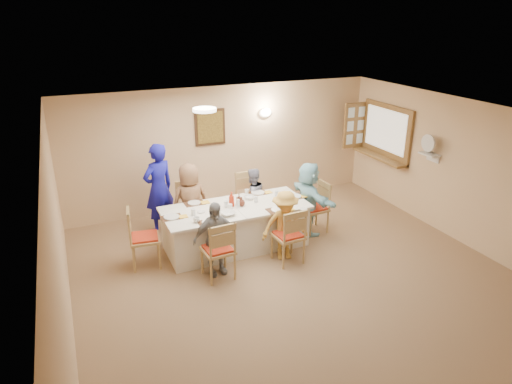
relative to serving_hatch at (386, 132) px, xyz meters
name	(u,v)px	position (x,y,z in m)	size (l,w,h in m)	color
ground	(305,286)	(-3.21, -2.40, -1.50)	(7.00, 7.00, 0.00)	#A07656
room_walls	(310,193)	(-3.21, -2.40, 0.01)	(7.00, 7.00, 7.00)	#DAB083
wall_picture	(210,127)	(-3.51, 1.06, 0.20)	(0.62, 0.05, 0.72)	#432B17
wall_sconce	(266,113)	(-2.31, 1.04, 0.40)	(0.26, 0.09, 0.18)	white
ceiling_light	(205,110)	(-4.21, -0.90, 0.97)	(0.36, 0.36, 0.05)	white
serving_hatch	(386,132)	(0.00, 0.00, 0.00)	(0.06, 1.50, 1.15)	olive
hatch_sill	(379,157)	(-0.12, 0.00, -0.53)	(0.30, 1.50, 0.05)	olive
shutter_door	(355,125)	(-0.26, 0.76, 0.00)	(0.55, 0.04, 1.00)	olive
fan_shelf	(429,154)	(-0.08, -1.35, -0.10)	(0.22, 0.36, 0.03)	white
desk_fan	(429,147)	(-0.11, -1.35, 0.05)	(0.30, 0.30, 0.28)	#A5A5A8
dining_table	(236,227)	(-3.71, -0.81, -1.12)	(2.48, 1.05, 0.76)	white
chair_back_left	(189,209)	(-4.31, -0.01, -1.01)	(0.47, 0.47, 0.98)	tan
chair_back_right	(250,199)	(-3.11, -0.01, -1.00)	(0.48, 0.48, 1.00)	tan
chair_front_left	(218,249)	(-4.31, -1.61, -1.01)	(0.47, 0.47, 0.98)	tan
chair_front_right	(288,235)	(-3.11, -1.61, -1.02)	(0.46, 0.46, 0.97)	tan
chair_left_end	(145,237)	(-5.26, -0.81, -1.00)	(0.48, 0.48, 1.01)	tan
chair_right_end	(314,207)	(-2.16, -0.81, -1.02)	(0.46, 0.46, 0.96)	tan
diner_back_left	(190,201)	(-4.31, -0.13, -0.80)	(0.73, 0.51, 1.40)	brown
diner_back_right	(252,198)	(-3.11, -0.13, -0.93)	(0.62, 0.53, 1.15)	gray
diner_front_left	(215,239)	(-4.31, -1.49, -0.90)	(0.72, 0.34, 1.20)	gray
diner_front_right	(285,225)	(-3.11, -1.49, -0.91)	(0.84, 0.59, 1.19)	gold
diner_right_end	(308,198)	(-2.29, -0.81, -0.82)	(0.47, 1.28, 1.36)	#A3E3F3
caregiver	(159,188)	(-4.76, 0.34, -0.65)	(0.73, 0.62, 1.69)	#1919AB
placemat_fl	(209,222)	(-4.31, -1.23, -0.74)	(0.35, 0.26, 0.01)	#472B19
plate_fl	(209,222)	(-4.31, -1.23, -0.73)	(0.24, 0.24, 0.01)	white
napkin_fl	(221,221)	(-4.13, -1.28, -0.73)	(0.15, 0.15, 0.01)	yellow
placemat_fr	(278,210)	(-3.11, -1.23, -0.74)	(0.37, 0.27, 0.01)	#472B19
plate_fr	(278,210)	(-3.11, -1.23, -0.73)	(0.23, 0.23, 0.01)	white
napkin_fr	(289,209)	(-2.93, -1.28, -0.73)	(0.15, 0.15, 0.01)	yellow
placemat_bl	(194,203)	(-4.31, -0.39, -0.74)	(0.34, 0.25, 0.01)	#472B19
plate_bl	(194,203)	(-4.31, -0.39, -0.73)	(0.22, 0.22, 0.01)	white
napkin_bl	(205,202)	(-4.13, -0.44, -0.73)	(0.14, 0.14, 0.01)	yellow
placemat_br	(258,193)	(-3.11, -0.39, -0.74)	(0.34, 0.25, 0.01)	#472B19
plate_br	(258,192)	(-3.11, -0.39, -0.73)	(0.24, 0.24, 0.02)	white
napkin_br	(268,192)	(-2.93, -0.44, -0.73)	(0.13, 0.13, 0.01)	yellow
placemat_le	(172,217)	(-4.81, -0.81, -0.74)	(0.33, 0.25, 0.01)	#472B19
plate_le	(172,217)	(-4.81, -0.81, -0.73)	(0.25, 0.25, 0.02)	white
napkin_le	(183,216)	(-4.63, -0.86, -0.73)	(0.14, 0.14, 0.01)	yellow
placemat_re	(294,197)	(-2.59, -0.81, -0.74)	(0.37, 0.27, 0.01)	#472B19
plate_re	(294,196)	(-2.59, -0.81, -0.73)	(0.26, 0.26, 0.02)	white
napkin_re	(304,196)	(-2.41, -0.86, -0.73)	(0.15, 0.15, 0.01)	yellow
teacup_a	(197,220)	(-4.49, -1.14, -0.70)	(0.12, 0.12, 0.09)	white
teacup_b	(247,191)	(-3.30, -0.33, -0.70)	(0.10, 0.10, 0.08)	white
bowl_a	(228,213)	(-3.94, -1.09, -0.71)	(0.27, 0.27, 0.06)	white
bowl_b	(249,197)	(-3.36, -0.59, -0.71)	(0.21, 0.21, 0.06)	white
condiment_ketchup	(231,199)	(-3.76, -0.76, -0.61)	(0.11, 0.11, 0.26)	red
condiment_brown	(239,200)	(-3.63, -0.78, -0.64)	(0.12, 0.12, 0.20)	#552416
condiment_malt	(241,201)	(-3.60, -0.81, -0.66)	(0.13, 0.13, 0.16)	#552416
drinking_glass	(226,204)	(-3.86, -0.76, -0.68)	(0.07, 0.07, 0.11)	silver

